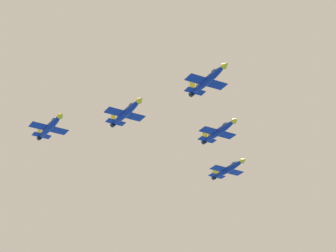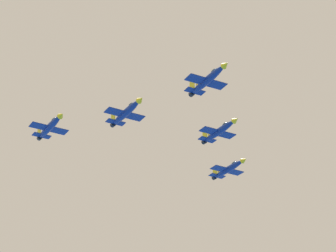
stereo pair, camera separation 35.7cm
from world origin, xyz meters
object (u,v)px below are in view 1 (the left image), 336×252
Objects in this scene: jet_lead at (208,80)px; jet_right_outer at (50,127)px; jet_left_wingman at (219,131)px; jet_right_wingman at (126,112)px; jet_left_outer at (228,169)px.

jet_lead is 42.54m from jet_right_outer.
jet_left_wingman is 44.09m from jet_right_outer.
jet_left_wingman is 1.00× the size of jet_right_wingman.
jet_lead is 1.02× the size of jet_left_outer.
jet_right_outer is at bearing -111.81° from jet_left_wingman.
jet_right_outer is (-44.88, 31.24, 0.16)m from jet_left_outer.
jet_right_wingman is (-2.03, 21.01, -4.98)m from jet_lead.
jet_right_wingman is at bearing -69.70° from jet_left_outer.
jet_lead is 21.39m from jet_left_wingman.
jet_lead is at bearing 39.40° from jet_right_outer.
jet_left_outer is at bearing 140.75° from jet_lead.
jet_lead is 1.02× the size of jet_right_wingman.
jet_right_wingman is 1.01× the size of jet_right_outer.
jet_right_outer is (-24.47, 36.63, -1.80)m from jet_left_wingman.
jet_lead is at bearing 40.14° from jet_right_wingman.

